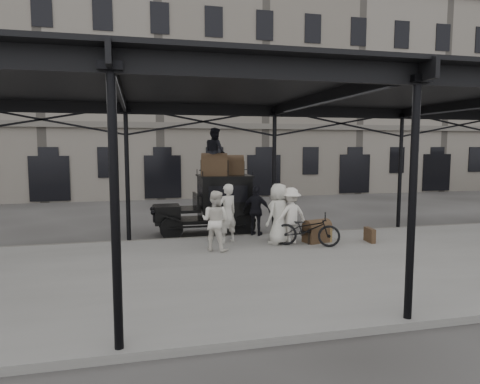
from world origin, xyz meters
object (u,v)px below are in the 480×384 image
object	(u,v)px
taxi	(216,202)
bicycle	(307,229)
porter_left	(227,213)
steamer_trunk_platform	(317,233)
porter_official	(256,211)
steamer_trunk_roof_near	(214,166)

from	to	relation	value
taxi	bicycle	xyz separation A→B (m)	(2.30, -3.20, -0.53)
taxi	bicycle	world-z (taller)	taxi
porter_left	bicycle	distance (m)	2.58
bicycle	steamer_trunk_platform	distance (m)	0.71
porter_official	steamer_trunk_roof_near	size ratio (longest dim) A/B	1.87
bicycle	steamer_trunk_roof_near	world-z (taller)	steamer_trunk_roof_near
porter_official	steamer_trunk_roof_near	distance (m)	2.23
bicycle	steamer_trunk_roof_near	size ratio (longest dim) A/B	2.16
porter_official	steamer_trunk_platform	bearing A→B (deg)	173.12
steamer_trunk_platform	steamer_trunk_roof_near	bearing A→B (deg)	124.22
taxi	bicycle	bearing A→B (deg)	-54.29
steamer_trunk_roof_near	steamer_trunk_platform	world-z (taller)	steamer_trunk_roof_near
porter_official	bicycle	size ratio (longest dim) A/B	0.86
taxi	bicycle	size ratio (longest dim) A/B	1.83
steamer_trunk_platform	porter_official	bearing A→B (deg)	122.56
porter_left	steamer_trunk_platform	distance (m)	2.96
steamer_trunk_roof_near	steamer_trunk_platform	xyz separation A→B (m)	(2.90, -2.51, -2.06)
steamer_trunk_roof_near	porter_official	bearing A→B (deg)	-27.01
porter_official	taxi	bearing A→B (deg)	-11.01
porter_left	steamer_trunk_roof_near	world-z (taller)	steamer_trunk_roof_near
taxi	porter_official	distance (m)	1.76
bicycle	taxi	bearing A→B (deg)	60.10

